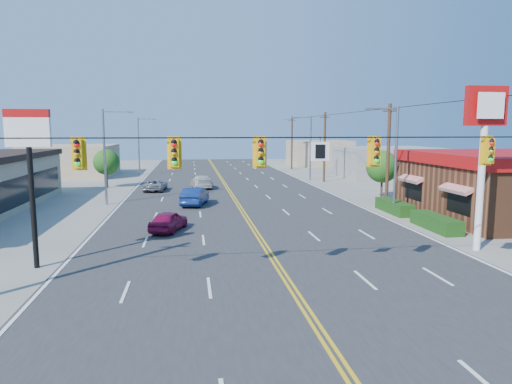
{
  "coord_description": "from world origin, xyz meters",
  "views": [
    {
      "loc": [
        -3.9,
        -17.57,
        6.3
      ],
      "look_at": [
        0.38,
        12.11,
        2.2
      ],
      "focal_mm": 32.0,
      "sensor_mm": 36.0,
      "label": 1
    }
  ],
  "objects": [
    {
      "name": "car_silver",
      "position": [
        -7.51,
        30.05,
        0.6
      ],
      "size": [
        2.41,
        4.5,
        1.2
      ],
      "primitive_type": "imported",
      "rotation": [
        0.0,
        0.0,
        3.04
      ],
      "color": "#9F9FA4",
      "rests_on": "ground"
    },
    {
      "name": "ground",
      "position": [
        0.0,
        0.0,
        0.0
      ],
      "size": [
        160.0,
        160.0,
        0.0
      ],
      "primitive_type": "plane",
      "color": "gray",
      "rests_on": "ground"
    },
    {
      "name": "bld_east_mid",
      "position": [
        22.0,
        40.0,
        2.0
      ],
      "size": [
        12.0,
        10.0,
        4.0
      ],
      "primitive_type": "cube",
      "color": "gray",
      "rests_on": "ground"
    },
    {
      "name": "car_white",
      "position": [
        -2.74,
        31.61,
        0.7
      ],
      "size": [
        2.56,
        5.02,
        1.4
      ],
      "primitive_type": "imported",
      "rotation": [
        0.0,
        0.0,
        3.27
      ],
      "color": "#B9B9B9",
      "rests_on": "ground"
    },
    {
      "name": "tree_west",
      "position": [
        -13.0,
        34.0,
        2.79
      ],
      "size": [
        2.8,
        2.8,
        4.2
      ],
      "color": "#47301E",
      "rests_on": "ground"
    },
    {
      "name": "bld_east_far",
      "position": [
        19.0,
        62.0,
        2.2
      ],
      "size": [
        10.0,
        10.0,
        4.4
      ],
      "primitive_type": "cube",
      "color": "tan",
      "rests_on": "ground"
    },
    {
      "name": "utility_pole_near",
      "position": [
        12.2,
        18.0,
        4.2
      ],
      "size": [
        0.28,
        0.28,
        8.4
      ],
      "primitive_type": "cylinder",
      "color": "#47301E",
      "rests_on": "ground"
    },
    {
      "name": "utility_pole_mid",
      "position": [
        12.2,
        36.0,
        4.2
      ],
      "size": [
        0.28,
        0.28,
        8.4
      ],
      "primitive_type": "cylinder",
      "color": "#47301E",
      "rests_on": "ground"
    },
    {
      "name": "tree_kfc_rear",
      "position": [
        13.5,
        22.0,
        2.93
      ],
      "size": [
        2.94,
        2.94,
        4.41
      ],
      "color": "#47301E",
      "rests_on": "ground"
    },
    {
      "name": "car_blue",
      "position": [
        -3.58,
        20.44,
        0.75
      ],
      "size": [
        2.55,
        4.81,
        1.51
      ],
      "primitive_type": "imported",
      "rotation": [
        0.0,
        0.0,
        2.92
      ],
      "color": "navy",
      "rests_on": "ground"
    },
    {
      "name": "signal_span",
      "position": [
        -0.12,
        0.0,
        4.89
      ],
      "size": [
        24.32,
        0.34,
        9.0
      ],
      "color": "#47301E",
      "rests_on": "ground"
    },
    {
      "name": "bld_west_far",
      "position": [
        -20.0,
        48.0,
        2.1
      ],
      "size": [
        11.0,
        12.0,
        4.2
      ],
      "primitive_type": "cube",
      "color": "tan",
      "rests_on": "ground"
    },
    {
      "name": "streetlight_se",
      "position": [
        10.79,
        14.0,
        4.51
      ],
      "size": [
        2.55,
        0.25,
        8.0
      ],
      "color": "gray",
      "rests_on": "ground"
    },
    {
      "name": "utility_pole_far",
      "position": [
        12.2,
        54.0,
        4.2
      ],
      "size": [
        0.28,
        0.28,
        8.4
      ],
      "primitive_type": "cylinder",
      "color": "#47301E",
      "rests_on": "ground"
    },
    {
      "name": "streetlight_ne",
      "position": [
        10.79,
        38.0,
        4.51
      ],
      "size": [
        2.55,
        0.25,
        8.0
      ],
      "color": "gray",
      "rests_on": "ground"
    },
    {
      "name": "streetlight_sw",
      "position": [
        -10.79,
        22.0,
        4.51
      ],
      "size": [
        2.55,
        0.25,
        8.0
      ],
      "color": "gray",
      "rests_on": "ground"
    },
    {
      "name": "kfc_pylon",
      "position": [
        11.0,
        4.0,
        6.04
      ],
      "size": [
        2.2,
        0.36,
        8.5
      ],
      "color": "white",
      "rests_on": "ground"
    },
    {
      "name": "road",
      "position": [
        0.0,
        20.0,
        0.03
      ],
      "size": [
        20.0,
        120.0,
        0.06
      ],
      "primitive_type": "cube",
      "color": "#2D2D30",
      "rests_on": "ground"
    },
    {
      "name": "streetlight_nw",
      "position": [
        -10.79,
        48.0,
        4.51
      ],
      "size": [
        2.55,
        0.25,
        8.0
      ],
      "color": "gray",
      "rests_on": "ground"
    },
    {
      "name": "pizza_hut_sign",
      "position": [
        -11.0,
        4.0,
        5.18
      ],
      "size": [
        1.9,
        0.3,
        6.85
      ],
      "color": "black",
      "rests_on": "ground"
    },
    {
      "name": "car_magenta",
      "position": [
        -5.32,
        10.72,
        0.63
      ],
      "size": [
        2.58,
        4.0,
        1.27
      ],
      "primitive_type": "imported",
      "rotation": [
        0.0,
        0.0,
        2.83
      ],
      "color": "maroon",
      "rests_on": "ground"
    }
  ]
}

